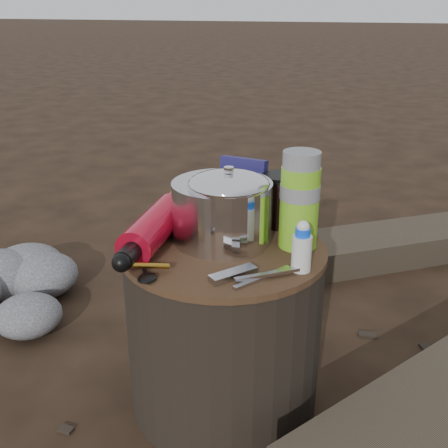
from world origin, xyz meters
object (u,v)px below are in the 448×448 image
(camping_pot, at_px, (229,209))
(fuel_bottle, at_px, (154,228))
(travel_mug, at_px, (280,201))
(stump, at_px, (224,327))
(thermos, at_px, (300,201))

(camping_pot, distance_m, fuel_bottle, 0.18)
(camping_pot, xyz_separation_m, travel_mug, (0.08, 0.16, -0.02))
(stump, height_order, camping_pot, camping_pot)
(fuel_bottle, relative_size, thermos, 1.53)
(stump, bearing_deg, thermos, 21.28)
(thermos, height_order, travel_mug, thermos)
(camping_pot, height_order, fuel_bottle, camping_pot)
(fuel_bottle, distance_m, thermos, 0.33)
(stump, bearing_deg, fuel_bottle, -167.11)
(travel_mug, bearing_deg, fuel_bottle, -139.77)
(camping_pot, xyz_separation_m, thermos, (0.15, 0.05, 0.02))
(stump, bearing_deg, camping_pot, 59.23)
(thermos, distance_m, travel_mug, 0.14)
(stump, relative_size, travel_mug, 3.62)
(stump, bearing_deg, travel_mug, 62.92)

